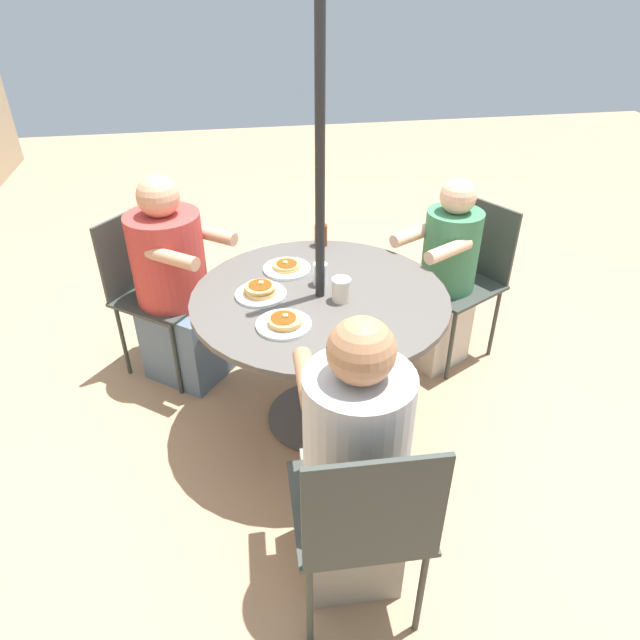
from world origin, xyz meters
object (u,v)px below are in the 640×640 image
object	(u,v)px
diner_north	(444,282)
patio_chair_south	(364,515)
patio_table	(320,318)
patio_chair_north	(465,270)
pancake_plate_b	(284,323)
pancake_plate_a	(260,292)
drinking_glass_a	(320,274)
diner_east	(177,292)
pancake_plate_c	(287,268)
diner_south	(354,472)
syrup_bottle	(321,234)
coffee_cup	(341,290)
patio_chair_east	(152,283)

from	to	relation	value
diner_north	patio_chair_south	xyz separation A→B (m)	(-1.47, 0.81, 0.02)
patio_table	patio_chair_north	world-z (taller)	patio_chair_north
diner_north	patio_chair_south	size ratio (longest dim) A/B	1.21
pancake_plate_b	patio_chair_south	bearing A→B (deg)	-169.48
patio_table	pancake_plate_a	bearing A→B (deg)	81.46
patio_table	patio_chair_north	distance (m)	1.06
drinking_glass_a	pancake_plate_b	bearing A→B (deg)	147.64
patio_table	pancake_plate_a	distance (m)	0.31
diner_east	pancake_plate_c	world-z (taller)	diner_east
pancake_plate_c	drinking_glass_a	xyz separation A→B (m)	(-0.17, -0.14, 0.04)
diner_south	diner_north	bearing A→B (deg)	60.14
pancake_plate_c	syrup_bottle	xyz separation A→B (m)	(0.26, -0.22, 0.05)
diner_south	pancake_plate_a	world-z (taller)	diner_south
patio_chair_south	coffee_cup	distance (m)	1.04
patio_table	patio_chair_south	bearing A→B (deg)	177.89
patio_table	diner_north	bearing A→B (deg)	-61.80
patio_chair_east	pancake_plate_a	xyz separation A→B (m)	(-0.61, -0.56, 0.24)
patio_chair_north	diner_east	xyz separation A→B (m)	(0.04, 1.62, -0.01)
pancake_plate_b	diner_north	bearing A→B (deg)	-56.31
patio_chair_north	pancake_plate_b	size ratio (longest dim) A/B	3.89
pancake_plate_a	coffee_cup	xyz separation A→B (m)	(-0.10, -0.35, 0.03)
patio_table	diner_east	world-z (taller)	diner_east
patio_chair_east	diner_south	distance (m)	1.72
syrup_bottle	diner_north	bearing A→B (deg)	-99.12
drinking_glass_a	syrup_bottle	bearing A→B (deg)	-10.32
pancake_plate_c	diner_east	bearing A→B (deg)	64.61
patio_chair_north	syrup_bottle	world-z (taller)	patio_chair_north
patio_chair_north	diner_north	size ratio (longest dim) A/B	0.82
diner_east	coffee_cup	distance (m)	1.02
syrup_bottle	patio_chair_east	bearing A→B (deg)	82.30
diner_north	syrup_bottle	xyz separation A→B (m)	(0.11, 0.68, 0.30)
diner_south	pancake_plate_b	xyz separation A→B (m)	(0.65, 0.16, 0.22)
diner_north	patio_table	bearing A→B (deg)	90.00
pancake_plate_a	drinking_glass_a	xyz separation A→B (m)	(0.06, -0.29, 0.03)
pancake_plate_b	pancake_plate_c	distance (m)	0.50
drinking_glass_a	diner_south	bearing A→B (deg)	177.02
patio_table	drinking_glass_a	size ratio (longest dim) A/B	11.19
patio_chair_north	patio_chair_south	distance (m)	1.83
syrup_bottle	patio_table	bearing A→B (deg)	169.70
coffee_cup	syrup_bottle	bearing A→B (deg)	-0.97
pancake_plate_a	patio_table	bearing A→B (deg)	-98.54
diner_north	pancake_plate_c	size ratio (longest dim) A/B	4.72
patio_chair_east	diner_east	world-z (taller)	diner_east
patio_chair_east	drinking_glass_a	bearing A→B (deg)	95.29
pancake_plate_b	syrup_bottle	world-z (taller)	syrup_bottle
pancake_plate_a	pancake_plate_b	world-z (taller)	pancake_plate_a
patio_table	pancake_plate_b	bearing A→B (deg)	140.03
diner_south	coffee_cup	world-z (taller)	diner_south
diner_north	pancake_plate_b	world-z (taller)	diner_north
patio_chair_east	syrup_bottle	size ratio (longest dim) A/B	5.59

